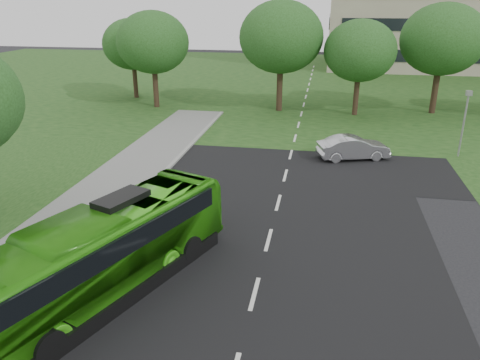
{
  "coord_description": "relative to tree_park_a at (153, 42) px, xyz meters",
  "views": [
    {
      "loc": [
        1.98,
        -15.72,
        9.68
      ],
      "look_at": [
        -1.75,
        4.75,
        1.6
      ],
      "focal_mm": 35.0,
      "sensor_mm": 36.0,
      "label": 1
    }
  ],
  "objects": [
    {
      "name": "tree_park_a",
      "position": [
        0.0,
        0.0,
        0.0
      ],
      "size": [
        6.61,
        6.61,
        8.79
      ],
      "color": "black",
      "rests_on": "ground"
    },
    {
      "name": "ground",
      "position": [
        13.84,
        -26.52,
        -5.96
      ],
      "size": [
        160.0,
        160.0,
        0.0
      ],
      "primitive_type": "plane",
      "color": "black",
      "rests_on": "ground"
    },
    {
      "name": "tree_park_c",
      "position": [
        18.53,
        0.05,
        -0.42
      ],
      "size": [
        6.16,
        6.16,
        8.18
      ],
      "color": "black",
      "rests_on": "ground"
    },
    {
      "name": "camera_pole",
      "position": [
        24.7,
        -10.9,
        -3.17
      ],
      "size": [
        0.38,
        0.33,
        4.33
      ],
      "rotation": [
        0.0,
        0.0,
        0.07
      ],
      "color": "gray",
      "rests_on": "ground"
    },
    {
      "name": "street_surfaces",
      "position": [
        13.46,
        -3.77,
        -5.94
      ],
      "size": [
        120.0,
        120.0,
        0.15
      ],
      "color": "black",
      "rests_on": "ground"
    },
    {
      "name": "sedan",
      "position": [
        17.84,
        -12.64,
        -5.21
      ],
      "size": [
        4.81,
        2.91,
        1.5
      ],
      "primitive_type": "imported",
      "rotation": [
        0.0,
        0.0,
        1.89
      ],
      "color": "silver",
      "rests_on": "ground"
    },
    {
      "name": "bus",
      "position": [
        8.65,
        -29.28,
        -4.43
      ],
      "size": [
        6.44,
        11.17,
        3.06
      ],
      "primitive_type": "imported",
      "rotation": [
        0.0,
        0.0,
        -0.38
      ],
      "color": "#37A216",
      "rests_on": "ground"
    },
    {
      "name": "tree_park_b",
      "position": [
        11.7,
        0.55,
        0.58
      ],
      "size": [
        7.4,
        7.4,
        9.7
      ],
      "color": "black",
      "rests_on": "ground"
    },
    {
      "name": "tree_park_f",
      "position": [
        -3.68,
        3.97,
        -0.55
      ],
      "size": [
        5.96,
        5.96,
        7.95
      ],
      "color": "black",
      "rests_on": "ground"
    },
    {
      "name": "tree_park_d",
      "position": [
        25.47,
        2.01,
        0.46
      ],
      "size": [
        7.18,
        7.18,
        9.49
      ],
      "color": "black",
      "rests_on": "ground"
    }
  ]
}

